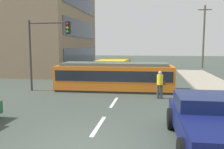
{
  "coord_description": "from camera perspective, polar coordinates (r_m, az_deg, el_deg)",
  "views": [
    {
      "loc": [
        2.0,
        -6.96,
        3.17
      ],
      "look_at": [
        -0.5,
        8.32,
        1.3
      ],
      "focal_mm": 38.26,
      "sensor_mm": 36.0,
      "label": 1
    }
  ],
  "objects": [
    {
      "name": "ground_plane",
      "position": [
        17.37,
        2.51,
        -3.62
      ],
      "size": [
        120.0,
        120.0,
        0.0
      ],
      "primitive_type": "plane",
      "color": "#3D463F"
    },
    {
      "name": "lane_stripe_1",
      "position": [
        9.71,
        -3.21,
        -12.13
      ],
      "size": [
        0.16,
        2.4,
        0.01
      ],
      "primitive_type": "cube",
      "color": "silver",
      "rests_on": "ground"
    },
    {
      "name": "utility_pole_far",
      "position": [
        36.26,
        21.07,
        8.63
      ],
      "size": [
        1.8,
        0.24,
        8.72
      ],
      "color": "brown",
      "rests_on": "ground"
    },
    {
      "name": "lane_stripe_3",
      "position": [
        22.93,
        4.19,
        -1.04
      ],
      "size": [
        0.16,
        2.4,
        0.01
      ],
      "primitive_type": "cube",
      "color": "silver",
      "rests_on": "ground"
    },
    {
      "name": "pedestrian_crossing",
      "position": [
        14.58,
        11.4,
        -2.01
      ],
      "size": [
        0.51,
        0.36,
        1.67
      ],
      "color": "#333C3F",
      "rests_on": "ground"
    },
    {
      "name": "city_bus",
      "position": [
        22.28,
        0.58,
        1.54
      ],
      "size": [
        2.67,
        5.28,
        1.91
      ],
      "color": "gold",
      "rests_on": "ground"
    },
    {
      "name": "lane_stripe_4",
      "position": [
        28.87,
        5.26,
        0.59
      ],
      "size": [
        0.16,
        2.4,
        0.01
      ],
      "primitive_type": "cube",
      "color": "silver",
      "rests_on": "ground"
    },
    {
      "name": "corner_building",
      "position": [
        33.05,
        -21.77,
        12.04
      ],
      "size": [
        16.82,
        14.56,
        12.8
      ],
      "color": "#897259",
      "rests_on": "ground"
    },
    {
      "name": "lane_stripe_2",
      "position": [
        13.49,
        0.49,
        -6.67
      ],
      "size": [
        0.16,
        2.4,
        0.01
      ],
      "primitive_type": "cube",
      "color": "silver",
      "rests_on": "ground"
    },
    {
      "name": "pickup_truck_parked",
      "position": [
        8.22,
        22.18,
        -10.39
      ],
      "size": [
        2.36,
        5.04,
        1.55
      ],
      "color": "#0F174E",
      "rests_on": "ground"
    },
    {
      "name": "traffic_light_mast",
      "position": [
        17.07,
        -15.47,
        7.62
      ],
      "size": [
        3.0,
        0.33,
        4.9
      ],
      "color": "#333333",
      "rests_on": "ground"
    },
    {
      "name": "streetcar_tram",
      "position": [
        16.95,
        0.61,
        -0.37
      ],
      "size": [
        8.27,
        2.84,
        1.98
      ],
      "color": "orange",
      "rests_on": "ground"
    }
  ]
}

